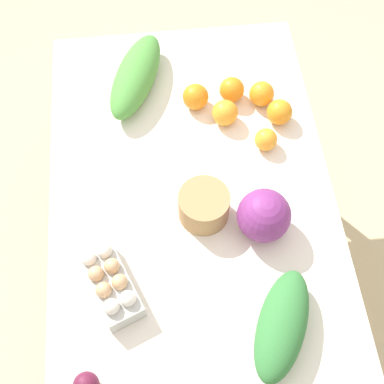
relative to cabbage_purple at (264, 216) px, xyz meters
name	(u,v)px	position (x,y,z in m)	size (l,w,h in m)	color
ground_plane	(192,283)	(0.12, 0.18, -0.80)	(8.00, 8.00, 0.00)	#C6B289
dining_table	(192,212)	(0.12, 0.18, -0.18)	(1.30, 0.80, 0.73)	silver
cabbage_purple	(264,216)	(0.00, 0.00, 0.00)	(0.14, 0.14, 0.14)	#7A2D75
egg_carton	(109,282)	(-0.13, 0.41, -0.03)	(0.24, 0.17, 0.09)	#B7B7B2
paper_bag	(204,206)	(0.06, 0.15, -0.03)	(0.14, 0.14, 0.09)	#A87F51
greens_bunch_beet_tops	(136,76)	(0.54, 0.31, -0.02)	(0.35, 0.12, 0.10)	#4C933D
greens_bunch_chard	(282,325)	(-0.28, 0.00, -0.02)	(0.29, 0.12, 0.10)	#337538
orange_0	(225,113)	(0.37, 0.05, -0.03)	(0.08, 0.08, 0.08)	orange
orange_1	(262,94)	(0.43, -0.07, -0.03)	(0.08, 0.08, 0.08)	orange
orange_2	(280,112)	(0.36, -0.11, -0.03)	(0.08, 0.08, 0.08)	orange
orange_3	(266,140)	(0.26, -0.06, -0.04)	(0.07, 0.07, 0.07)	orange
orange_4	(232,90)	(0.46, 0.02, -0.03)	(0.08, 0.08, 0.08)	orange
orange_5	(196,97)	(0.44, 0.13, -0.03)	(0.08, 0.08, 0.08)	orange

